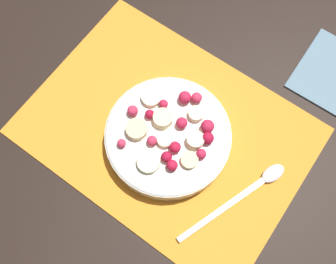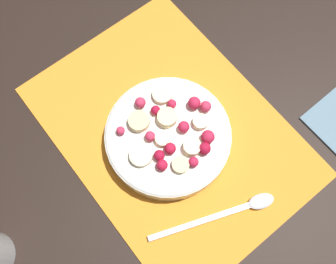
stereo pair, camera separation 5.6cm
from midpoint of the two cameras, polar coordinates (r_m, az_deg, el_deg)
ground_plane at (r=0.65m, az=-2.56°, el=-0.13°), size 3.00×3.00×0.00m
placemat at (r=0.65m, az=-2.57°, el=-0.05°), size 0.47×0.34×0.01m
fruit_bowl at (r=0.62m, az=-2.52°, el=-0.91°), size 0.21×0.21×0.05m
spoon at (r=0.62m, az=10.14°, el=-8.82°), size 0.09×0.20×0.01m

